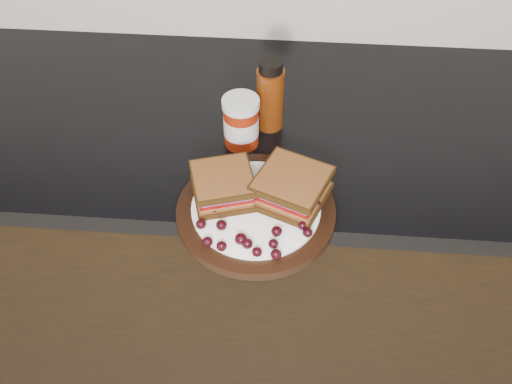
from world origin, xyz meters
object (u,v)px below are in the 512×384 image
at_px(plate, 256,212).
at_px(condiment_jar, 241,122).
at_px(oil_bottle, 270,95).
at_px(sandwich_left, 223,186).

bearing_deg(plate, condiment_jar, 102.99).
xyz_separation_m(plate, oil_bottle, (0.01, 0.25, 0.07)).
relative_size(plate, oil_bottle, 1.83).
distance_m(plate, oil_bottle, 0.26).
bearing_deg(plate, oil_bottle, 88.06).
bearing_deg(sandwich_left, condiment_jar, 68.22).
bearing_deg(oil_bottle, condiment_jar, -131.57).
bearing_deg(oil_bottle, sandwich_left, -106.57).
relative_size(plate, condiment_jar, 2.64).
distance_m(condiment_jar, oil_bottle, 0.08).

